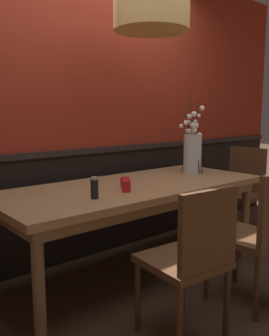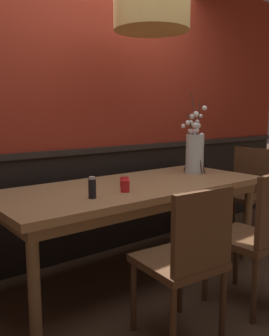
# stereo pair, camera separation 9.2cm
# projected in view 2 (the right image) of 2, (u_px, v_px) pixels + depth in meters

# --- Properties ---
(ground_plane) EXTENTS (24.00, 24.00, 0.00)m
(ground_plane) POSITION_uv_depth(u_px,v_px,m) (134.00, 276.00, 2.93)
(ground_plane) COLOR #422D1E
(back_wall) EXTENTS (5.57, 0.14, 2.69)m
(back_wall) POSITION_uv_depth(u_px,v_px,m) (89.00, 109.00, 3.23)
(back_wall) COLOR black
(back_wall) RESTS_ON ground
(dining_table) EXTENTS (2.16, 0.90, 0.76)m
(dining_table) POSITION_uv_depth(u_px,v_px,m) (134.00, 194.00, 2.83)
(dining_table) COLOR #997047
(dining_table) RESTS_ON ground
(chair_far_side_left) EXTENTS (0.46, 0.42, 0.96)m
(chair_far_side_left) POSITION_uv_depth(u_px,v_px,m) (49.00, 197.00, 3.31)
(chair_far_side_left) COLOR #4C301C
(chair_far_side_left) RESTS_ON ground
(chair_near_side_right) EXTENTS (0.45, 0.45, 0.93)m
(chair_near_side_right) POSITION_uv_depth(u_px,v_px,m) (256.00, 232.00, 2.40)
(chair_near_side_right) COLOR #4C301C
(chair_near_side_right) RESTS_ON ground
(chair_head_east_end) EXTENTS (0.42, 0.46, 0.94)m
(chair_head_east_end) POSITION_uv_depth(u_px,v_px,m) (246.00, 188.00, 3.78)
(chair_head_east_end) COLOR #4C301C
(chair_head_east_end) RESTS_ON ground
(chair_near_side_left) EXTENTS (0.46, 0.47, 0.91)m
(chair_near_side_left) POSITION_uv_depth(u_px,v_px,m) (187.00, 256.00, 2.01)
(chair_near_side_left) COLOR #4C301C
(chair_near_side_left) RESTS_ON ground
(vase_with_blossoms) EXTENTS (0.23, 0.27, 0.72)m
(vase_with_blossoms) POSITION_uv_depth(u_px,v_px,m) (195.00, 151.00, 3.29)
(vase_with_blossoms) COLOR silver
(vase_with_blossoms) RESTS_ON dining_table
(candle_holder_nearer_center) EXTENTS (0.07, 0.07, 0.08)m
(candle_holder_nearer_center) POSITION_uv_depth(u_px,v_px,m) (124.00, 182.00, 2.69)
(candle_holder_nearer_center) COLOR red
(candle_holder_nearer_center) RESTS_ON dining_table
(candle_holder_nearer_edge) EXTENTS (0.07, 0.07, 0.09)m
(candle_holder_nearer_edge) POSITION_uv_depth(u_px,v_px,m) (125.00, 186.00, 2.53)
(candle_holder_nearer_edge) COLOR red
(candle_holder_nearer_edge) RESTS_ON dining_table
(condiment_bottle) EXTENTS (0.05, 0.05, 0.14)m
(condiment_bottle) POSITION_uv_depth(u_px,v_px,m) (92.00, 188.00, 2.34)
(condiment_bottle) COLOR black
(condiment_bottle) RESTS_ON dining_table
(pendant_lamp) EXTENTS (0.56, 0.56, 0.78)m
(pendant_lamp) POSITION_uv_depth(u_px,v_px,m) (152.00, 14.00, 2.66)
(pendant_lamp) COLOR tan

